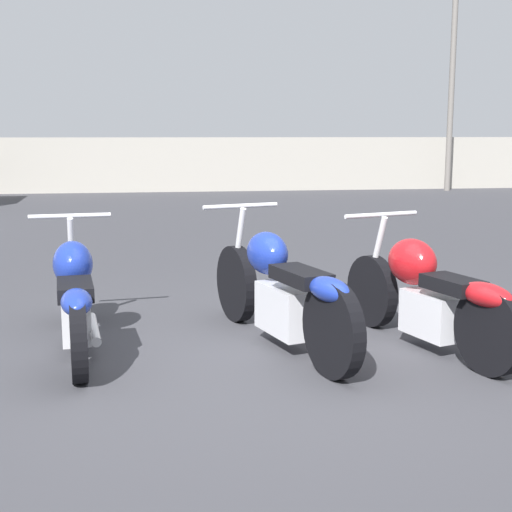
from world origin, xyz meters
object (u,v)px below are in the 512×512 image
at_px(light_pole_left, 455,15).
at_px(motorcycle_slot_2, 428,294).
at_px(motorcycle_slot_0, 75,297).
at_px(motorcycle_slot_1, 281,291).

relative_size(light_pole_left, motorcycle_slot_2, 4.26).
relative_size(light_pole_left, motorcycle_slot_0, 3.88).
xyz_separation_m(motorcycle_slot_1, motorcycle_slot_2, (1.06, -0.21, -0.02)).
relative_size(motorcycle_slot_0, motorcycle_slot_2, 1.10).
xyz_separation_m(motorcycle_slot_0, motorcycle_slot_1, (1.51, -0.15, 0.03)).
height_order(light_pole_left, motorcycle_slot_0, light_pole_left).
bearing_deg(motorcycle_slot_1, motorcycle_slot_0, 158.06).
bearing_deg(motorcycle_slot_2, motorcycle_slot_0, 155.23).
bearing_deg(motorcycle_slot_0, motorcycle_slot_2, -14.81).
height_order(motorcycle_slot_0, motorcycle_slot_2, motorcycle_slot_2).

